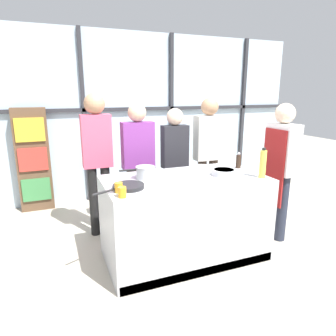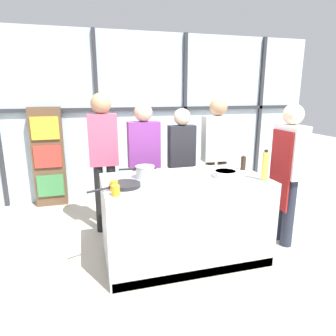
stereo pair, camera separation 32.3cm
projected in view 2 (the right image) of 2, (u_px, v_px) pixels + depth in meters
ground_plane at (184, 256)px, 3.43m from camera, size 18.00×18.00×0.00m
back_window_wall at (143, 117)px, 5.25m from camera, size 6.40×0.10×2.80m
bookshelf at (49, 157)px, 4.81m from camera, size 0.49×0.19×1.60m
demo_island at (184, 218)px, 3.32m from camera, size 1.75×0.91×0.93m
chef at (287, 167)px, 3.52m from camera, size 0.24×0.43×1.70m
spectator_far_left at (104, 151)px, 3.81m from camera, size 0.36×0.25×1.82m
spectator_center_left at (144, 158)px, 3.97m from camera, size 0.41×0.24×1.69m
spectator_center_right at (182, 158)px, 4.12m from camera, size 0.36×0.23×1.61m
spectator_far_right at (217, 151)px, 4.24m from camera, size 0.41×0.25×1.75m
frying_pan at (124, 185)px, 2.91m from camera, size 0.52×0.32×0.04m
saucepan at (145, 172)px, 3.20m from camera, size 0.38×0.21×0.13m
white_plate at (205, 168)px, 3.61m from camera, size 0.26×0.26×0.01m
mixing_bowl at (225, 173)px, 3.26m from camera, size 0.27×0.27×0.07m
oil_bottle at (265, 166)px, 3.09m from camera, size 0.07×0.07×0.33m
pepper_grinder at (243, 163)px, 3.54m from camera, size 0.06×0.06×0.19m
juice_glass_near at (116, 191)px, 2.66m from camera, size 0.08×0.08×0.09m
juice_glass_far at (114, 186)px, 2.79m from camera, size 0.08×0.08×0.09m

